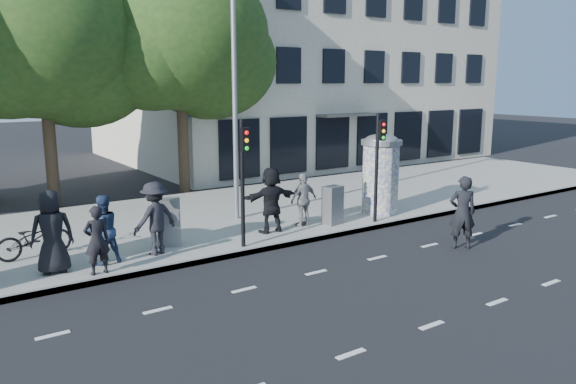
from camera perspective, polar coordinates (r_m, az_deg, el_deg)
ground at (r=12.64m, az=6.79°, el=-9.87°), size 120.00×120.00×0.00m
sidewalk at (r=18.64m, az=-8.56°, el=-2.72°), size 40.00×8.00×0.15m
curb at (r=15.30m, az=-2.02°, el=-5.70°), size 40.00×0.10×0.16m
lane_dash_near at (r=11.21m, az=14.39°, el=-12.98°), size 32.00×0.12×0.01m
lane_dash_far at (r=13.65m, az=2.88°, el=-8.16°), size 32.00×0.12×0.01m
ad_column_right at (r=19.01m, az=9.39°, el=2.03°), size 1.36×1.36×2.65m
traffic_pole_near at (r=14.72m, az=-4.56°, el=2.20°), size 0.22×0.31×3.40m
traffic_pole_far at (r=17.58m, az=9.15°, el=3.58°), size 0.22×0.31×3.40m
street_lamp at (r=17.70m, az=-5.38°, el=12.04°), size 0.25×0.93×8.00m
tree_near_left at (r=22.00m, az=-23.79°, el=14.32°), size 6.80×6.80×8.97m
tree_center at (r=23.15m, az=-10.98°, el=15.46°), size 7.00×7.00×9.30m
building at (r=35.00m, az=0.10°, el=13.65°), size 20.30×15.85×12.00m
ped_a at (r=14.00m, az=-22.87°, el=-3.75°), size 1.02×0.73×1.96m
ped_b at (r=13.59m, az=-18.86°, el=-4.65°), size 0.61×0.42×1.61m
ped_c at (r=14.27m, az=-18.30°, el=-3.66°), size 0.94×0.79×1.71m
ped_d at (r=14.68m, az=-13.37°, el=-2.62°), size 1.35×0.98×1.89m
ped_e at (r=17.08m, az=1.60°, el=-0.80°), size 1.00×0.62×1.64m
ped_f at (r=16.38m, az=-1.73°, el=-0.80°), size 1.82×0.72×1.93m
man_road at (r=16.00m, az=17.29°, el=-2.00°), size 0.88×0.81×2.02m
bicycle at (r=15.55m, az=-24.39°, el=-4.31°), size 0.89×1.92×0.97m
cabinet_left at (r=15.44m, az=-12.00°, el=-3.03°), size 0.74×0.66×1.28m
cabinet_right at (r=17.41m, az=4.56°, el=-1.35°), size 0.63×0.51×1.20m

